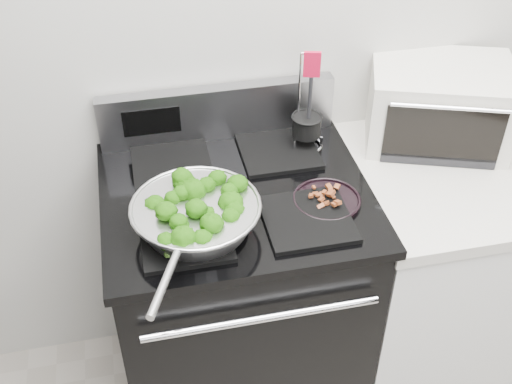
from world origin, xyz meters
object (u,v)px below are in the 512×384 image
object	(u,v)px
utensil_holder	(306,130)
toaster_oven	(438,104)
bacon_plate	(327,197)
gas_range	(238,297)
skillet	(196,215)

from	to	relation	value
utensil_holder	toaster_oven	size ratio (longest dim) A/B	0.64
utensil_holder	bacon_plate	bearing A→B (deg)	-78.42
utensil_holder	toaster_oven	bearing A→B (deg)	15.95
bacon_plate	toaster_oven	distance (m)	0.56
bacon_plate	utensil_holder	bearing A→B (deg)	86.63
gas_range	skillet	world-z (taller)	gas_range
gas_range	utensil_holder	size ratio (longest dim) A/B	3.32
skillet	gas_range	bearing A→B (deg)	70.42
toaster_oven	gas_range	bearing A→B (deg)	-145.95
bacon_plate	gas_range	bearing A→B (deg)	157.06
gas_range	bacon_plate	distance (m)	0.55
gas_range	utensil_holder	distance (m)	0.61
bacon_plate	toaster_oven	size ratio (longest dim) A/B	0.37
skillet	bacon_plate	bearing A→B (deg)	29.39
gas_range	bacon_plate	world-z (taller)	gas_range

